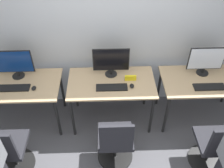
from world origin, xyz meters
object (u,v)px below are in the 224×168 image
Objects in this scene: keyboard_left at (14,88)px; monitor_center at (111,61)px; monitor_right at (206,60)px; mouse_left at (34,88)px; mouse_center at (132,86)px; keyboard_right at (209,87)px; office_chair_left at (9,152)px; keyboard_center at (112,87)px; office_chair_center at (116,143)px; office_chair_right at (214,148)px; monitor_left at (14,63)px.

keyboard_left is 0.84× the size of monitor_center.
monitor_center and monitor_right have the same top height.
keyboard_left is 4.74× the size of mouse_left.
mouse_left is at bearing -165.24° from monitor_center.
mouse_center reaches higher than keyboard_right.
office_chair_left is at bearing -88.05° from keyboard_left.
keyboard_left is 1.37m from monitor_center.
mouse_center is (0.27, 0.02, 0.01)m from keyboard_center.
office_chair_left and office_chair_center have the same top height.
office_chair_right is at bearing -5.00° from office_chair_center.
monitor_left is at bearing 158.12° from office_chair_right.
monitor_left and monitor_right have the same top height.
office_chair_left is 1.75m from monitor_center.
keyboard_left is at bearing -174.85° from monitor_right.
office_chair_right is at bearing -93.78° from monitor_right.
mouse_center is 0.80m from office_chair_center.
keyboard_right is (0.00, -0.31, -0.22)m from monitor_right.
mouse_center is 1.30m from office_chair_right.
mouse_left is at bearing 179.10° from keyboard_center.
keyboard_center is 1.00× the size of keyboard_right.
keyboard_center is at bearing 178.38° from keyboard_right.
office_chair_center is at bearing -26.24° from keyboard_left.
monitor_center is at bearing 134.68° from mouse_center.
keyboard_center is (1.30, 0.71, 0.39)m from office_chair_left.
mouse_left is 0.21× the size of keyboard_center.
office_chair_left is 1.00× the size of office_chair_center.
office_chair_left is at bearing -159.43° from monitor_right.
monitor_left is 1.75m from office_chair_center.
mouse_center is (0.27, -0.28, -0.22)m from monitor_center.
monitor_right is 1.18m from office_chair_right.
office_chair_center reaches higher than keyboard_left.
office_chair_left is 1.81× the size of monitor_right.
keyboard_left is at bearing -168.99° from monitor_center.
monitor_center is 0.55× the size of office_chair_center.
keyboard_center is 0.28m from mouse_center.
monitor_left is at bearing 179.75° from monitor_center.
keyboard_center is (0.00, -0.29, -0.22)m from monitor_center.
office_chair_right is at bearing -95.45° from keyboard_right.
keyboard_left is (0.00, -0.26, -0.22)m from monitor_left.
mouse_left is at bearing 178.70° from keyboard_right.
mouse_center is 0.10× the size of office_chair_right.
office_chair_left is 1.33m from office_chair_center.
office_chair_left is at bearing -165.62° from keyboard_right.
monitor_center is 1.19× the size of keyboard_right.
keyboard_left and keyboard_center have the same top height.
mouse_left is at bearing 179.98° from mouse_center.
monitor_right is (2.65, -0.02, 0.00)m from monitor_left.
mouse_left reaches higher than keyboard_center.
office_chair_left reaches higher than keyboard_left.
monitor_right is (1.05, 0.26, 0.22)m from mouse_center.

